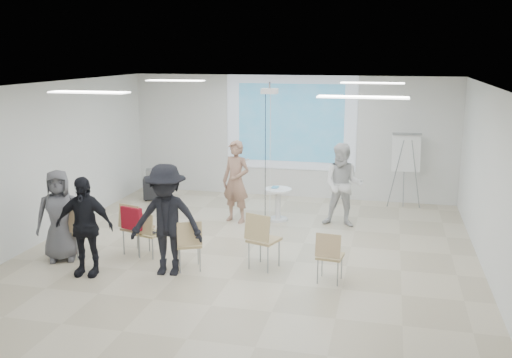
% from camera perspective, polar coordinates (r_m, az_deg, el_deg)
% --- Properties ---
extents(floor, '(8.00, 9.00, 0.10)m').
position_cam_1_polar(floor, '(10.18, -1.05, -8.12)').
color(floor, beige).
rests_on(floor, ground).
extents(ceiling, '(8.00, 9.00, 0.10)m').
position_cam_1_polar(ceiling, '(9.53, -1.12, 9.57)').
color(ceiling, white).
rests_on(ceiling, wall_back).
extents(wall_back, '(8.00, 0.10, 3.00)m').
position_cam_1_polar(wall_back, '(14.13, 3.51, 4.24)').
color(wall_back, silver).
rests_on(wall_back, floor).
extents(wall_left, '(0.10, 9.00, 3.00)m').
position_cam_1_polar(wall_left, '(11.42, -21.17, 1.39)').
color(wall_left, silver).
rests_on(wall_left, floor).
extents(wall_right, '(0.10, 9.00, 3.00)m').
position_cam_1_polar(wall_right, '(9.60, 23.05, -0.79)').
color(wall_right, silver).
rests_on(wall_right, floor).
extents(projection_halo, '(3.20, 0.01, 2.30)m').
position_cam_1_polar(projection_halo, '(14.01, 3.49, 5.62)').
color(projection_halo, silver).
rests_on(projection_halo, wall_back).
extents(projection_image, '(2.60, 0.01, 1.90)m').
position_cam_1_polar(projection_image, '(14.00, 3.48, 5.61)').
color(projection_image, teal).
rests_on(projection_image, wall_back).
extents(pedestal_table, '(0.61, 0.61, 0.72)m').
position_cam_1_polar(pedestal_table, '(12.22, 2.21, -2.34)').
color(pedestal_table, white).
rests_on(pedestal_table, floor).
extents(player_left, '(0.84, 0.69, 1.98)m').
position_cam_1_polar(player_left, '(12.01, -2.02, 0.28)').
color(player_left, tan).
rests_on(player_left, floor).
extents(player_right, '(0.97, 0.79, 1.93)m').
position_cam_1_polar(player_right, '(11.84, 8.71, -0.18)').
color(player_right, white).
rests_on(player_right, floor).
extents(controller_left, '(0.07, 0.12, 0.04)m').
position_cam_1_polar(controller_left, '(12.14, -0.90, 1.94)').
color(controller_left, silver).
rests_on(controller_left, player_left).
extents(controller_right, '(0.05, 0.12, 0.04)m').
position_cam_1_polar(controller_right, '(12.03, 8.01, 1.69)').
color(controller_right, white).
rests_on(controller_right, player_right).
extents(chair_far_left, '(0.58, 0.59, 0.91)m').
position_cam_1_polar(chair_far_left, '(10.54, -17.69, -4.62)').
color(chair_far_left, tan).
rests_on(chair_far_left, floor).
extents(chair_left_mid, '(0.56, 0.58, 0.95)m').
position_cam_1_polar(chair_left_mid, '(10.36, -12.08, -4.47)').
color(chair_left_mid, tan).
rests_on(chair_left_mid, floor).
extents(chair_left_inner, '(0.47, 0.49, 0.81)m').
position_cam_1_polar(chair_left_inner, '(10.24, -10.77, -5.10)').
color(chair_left_inner, tan).
rests_on(chair_left_inner, floor).
extents(chair_center, '(0.55, 0.57, 0.87)m').
position_cam_1_polar(chair_center, '(9.49, -6.70, -6.18)').
color(chair_center, tan).
rests_on(chair_center, floor).
extents(chair_right_inner, '(0.59, 0.61, 0.98)m').
position_cam_1_polar(chair_right_inner, '(9.46, 0.55, -5.73)').
color(chair_right_inner, tan).
rests_on(chair_right_inner, floor).
extents(chair_right_far, '(0.43, 0.46, 0.84)m').
position_cam_1_polar(chair_right_far, '(9.01, 7.34, -7.35)').
color(chair_right_far, tan).
rests_on(chair_right_far, floor).
extents(red_jacket, '(0.42, 0.21, 0.40)m').
position_cam_1_polar(red_jacket, '(10.18, -12.34, -3.86)').
color(red_jacket, '#AB1525').
rests_on(red_jacket, chair_left_mid).
extents(laptop, '(0.34, 0.28, 0.02)m').
position_cam_1_polar(laptop, '(10.32, -10.47, -5.20)').
color(laptop, black).
rests_on(laptop, chair_left_inner).
extents(audience_left, '(1.14, 0.75, 1.87)m').
position_cam_1_polar(audience_left, '(9.56, -16.84, -3.84)').
color(audience_left, black).
rests_on(audience_left, floor).
extents(audience_mid, '(1.41, 0.86, 2.07)m').
position_cam_1_polar(audience_mid, '(9.26, -8.97, -3.35)').
color(audience_mid, black).
rests_on(audience_mid, floor).
extents(audience_outer, '(1.04, 0.89, 1.79)m').
position_cam_1_polar(audience_outer, '(10.37, -19.09, -2.97)').
color(audience_outer, slate).
rests_on(audience_outer, floor).
extents(flipchart_easel, '(0.76, 0.58, 1.75)m').
position_cam_1_polar(flipchart_easel, '(13.46, 14.79, 2.53)').
color(flipchart_easel, gray).
rests_on(flipchart_easel, floor).
extents(av_cart, '(0.61, 0.55, 0.75)m').
position_cam_1_polar(av_cart, '(14.18, -10.17, -0.65)').
color(av_cart, black).
rests_on(av_cart, floor).
extents(ceiling_projector, '(0.30, 0.25, 3.00)m').
position_cam_1_polar(ceiling_projector, '(10.99, 1.35, 8.09)').
color(ceiling_projector, white).
rests_on(ceiling_projector, ceiling).
extents(fluor_panel_nw, '(1.20, 0.30, 0.02)m').
position_cam_1_polar(fluor_panel_nw, '(12.06, -8.08, 9.72)').
color(fluor_panel_nw, white).
rests_on(fluor_panel_nw, ceiling).
extents(fluor_panel_ne, '(1.20, 0.30, 0.02)m').
position_cam_1_polar(fluor_panel_ne, '(11.24, 11.56, 9.39)').
color(fluor_panel_ne, white).
rests_on(fluor_panel_ne, ceiling).
extents(fluor_panel_sw, '(1.20, 0.30, 0.02)m').
position_cam_1_polar(fluor_panel_sw, '(8.89, -16.34, 8.33)').
color(fluor_panel_sw, white).
rests_on(fluor_panel_sw, ceiling).
extents(fluor_panel_se, '(1.20, 0.30, 0.02)m').
position_cam_1_polar(fluor_panel_se, '(7.75, 10.64, 8.05)').
color(fluor_panel_se, white).
rests_on(fluor_panel_se, ceiling).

